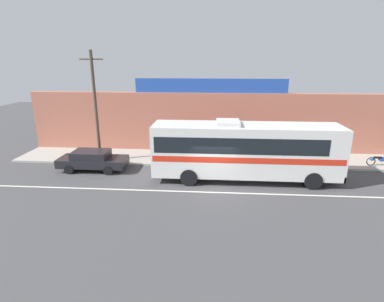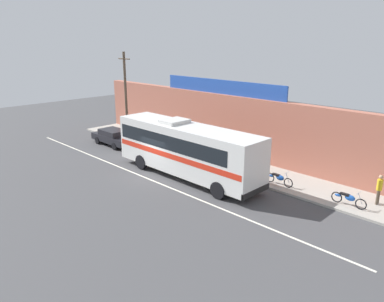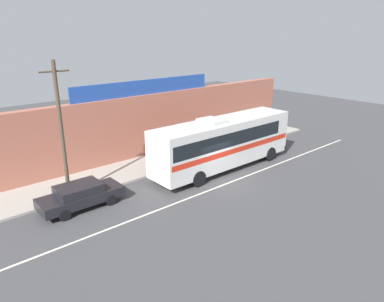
{
  "view_description": "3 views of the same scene",
  "coord_description": "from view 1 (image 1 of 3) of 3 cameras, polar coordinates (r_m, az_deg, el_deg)",
  "views": [
    {
      "loc": [
        -0.08,
        -16.65,
        7.33
      ],
      "look_at": [
        -1.45,
        2.02,
        1.6
      ],
      "focal_mm": 28.08,
      "sensor_mm": 36.0,
      "label": 1
    },
    {
      "loc": [
        18.76,
        -14.98,
        8.88
      ],
      "look_at": [
        2.68,
        1.07,
        2.03
      ],
      "focal_mm": 34.47,
      "sensor_mm": 36.0,
      "label": 2
    },
    {
      "loc": [
        -15.26,
        -15.19,
        9.34
      ],
      "look_at": [
        -1.01,
        1.29,
        1.95
      ],
      "focal_mm": 33.12,
      "sensor_mm": 36.0,
      "label": 3
    }
  ],
  "objects": [
    {
      "name": "motorcycle_black",
      "position": [
        23.09,
        22.6,
        -1.37
      ],
      "size": [
        1.94,
        0.56,
        0.94
      ],
      "color": "black",
      "rests_on": "sidewalk_slab"
    },
    {
      "name": "motorcycle_blue",
      "position": [
        24.86,
        32.2,
        -1.47
      ],
      "size": [
        1.96,
        0.56,
        0.94
      ],
      "color": "black",
      "rests_on": "sidewalk_slab"
    },
    {
      "name": "storefront_billboard",
      "position": [
        24.08,
        3.57,
        12.27
      ],
      "size": [
        11.95,
        0.12,
        1.1
      ],
      "primitive_type": "cube",
      "color": "#234CAD",
      "rests_on": "storefront_facade"
    },
    {
      "name": "storefront_facade",
      "position": [
        24.5,
        4.31,
        5.36
      ],
      "size": [
        30.0,
        0.7,
        4.8
      ],
      "primitive_type": "cube",
      "color": "#B26651",
      "rests_on": "ground_plane"
    },
    {
      "name": "pedestrian_far_right",
      "position": [
        22.92,
        6.45,
        1.14
      ],
      "size": [
        0.3,
        0.48,
        1.66
      ],
      "color": "brown",
      "rests_on": "sidewalk_slab"
    },
    {
      "name": "sidewalk_slab",
      "position": [
        23.02,
        4.18,
        -1.41
      ],
      "size": [
        30.0,
        3.6,
        0.14
      ],
      "primitive_type": "cube",
      "color": "#A8A399",
      "rests_on": "ground_plane"
    },
    {
      "name": "road_center_stripe",
      "position": [
        17.46,
        4.1,
        -7.84
      ],
      "size": [
        30.0,
        0.14,
        0.01
      ],
      "primitive_type": "cube",
      "color": "silver",
      "rests_on": "ground_plane"
    },
    {
      "name": "utility_pole",
      "position": [
        22.32,
        -17.84,
        8.09
      ],
      "size": [
        1.6,
        0.22,
        7.81
      ],
      "color": "brown",
      "rests_on": "sidewalk_slab"
    },
    {
      "name": "parked_car",
      "position": [
        21.67,
        -18.36,
        -1.58
      ],
      "size": [
        4.59,
        1.89,
        1.37
      ],
      "color": "black",
      "rests_on": "ground_plane"
    },
    {
      "name": "intercity_bus",
      "position": [
        18.8,
        9.9,
        0.5
      ],
      "size": [
        11.43,
        2.67,
        3.78
      ],
      "color": "silver",
      "rests_on": "ground_plane"
    },
    {
      "name": "ground_plane",
      "position": [
        18.19,
        4.11,
        -6.79
      ],
      "size": [
        70.0,
        70.0,
        0.0
      ],
      "primitive_type": "plane",
      "color": "#444447"
    }
  ]
}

